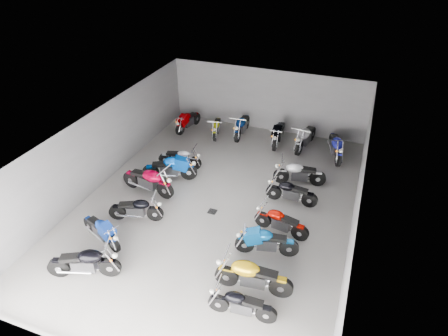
% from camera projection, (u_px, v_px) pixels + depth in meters
% --- Properties ---
extents(ground, '(14.00, 14.00, 0.00)m').
position_uv_depth(ground, '(217.00, 204.00, 15.50)').
color(ground, gray).
rests_on(ground, ground).
extents(wall_back, '(10.00, 0.10, 3.20)m').
position_uv_depth(wall_back, '(267.00, 100.00, 20.19)').
color(wall_back, slate).
rests_on(wall_back, ground).
extents(wall_left, '(0.10, 14.00, 3.20)m').
position_uv_depth(wall_left, '(102.00, 146.00, 16.13)').
color(wall_left, slate).
rests_on(wall_left, ground).
extents(wall_right, '(0.10, 14.00, 3.20)m').
position_uv_depth(wall_right, '(358.00, 198.00, 13.16)').
color(wall_right, slate).
rests_on(wall_right, ground).
extents(ceiling, '(10.00, 14.00, 0.04)m').
position_uv_depth(ceiling, '(216.00, 130.00, 13.78)').
color(ceiling, black).
rests_on(ceiling, wall_back).
extents(drain_grate, '(0.32, 0.32, 0.01)m').
position_uv_depth(drain_grate, '(212.00, 211.00, 15.10)').
color(drain_grate, black).
rests_on(drain_grate, ground).
extents(motorcycle_left_a, '(2.16, 0.94, 0.99)m').
position_uv_depth(motorcycle_left_a, '(85.00, 263.00, 12.13)').
color(motorcycle_left_a, black).
rests_on(motorcycle_left_a, ground).
extents(motorcycle_left_b, '(1.94, 0.89, 0.90)m').
position_uv_depth(motorcycle_left_b, '(101.00, 230.00, 13.46)').
color(motorcycle_left_b, black).
rests_on(motorcycle_left_b, ground).
extents(motorcycle_left_c, '(1.97, 0.72, 0.89)m').
position_uv_depth(motorcycle_left_c, '(136.00, 209.00, 14.45)').
color(motorcycle_left_c, black).
rests_on(motorcycle_left_c, ground).
extents(motorcycle_left_d, '(2.39, 0.55, 1.05)m').
position_uv_depth(motorcycle_left_d, '(148.00, 181.00, 15.86)').
color(motorcycle_left_d, black).
rests_on(motorcycle_left_d, ground).
extents(motorcycle_left_e, '(2.20, 1.04, 1.02)m').
position_uv_depth(motorcycle_left_e, '(170.00, 168.00, 16.66)').
color(motorcycle_left_e, black).
rests_on(motorcycle_left_e, ground).
extents(motorcycle_left_f, '(1.97, 0.45, 0.87)m').
position_uv_depth(motorcycle_left_f, '(180.00, 158.00, 17.55)').
color(motorcycle_left_f, black).
rests_on(motorcycle_left_f, ground).
extents(motorcycle_right_a, '(1.96, 0.42, 0.86)m').
position_uv_depth(motorcycle_right_a, '(241.00, 304.00, 10.91)').
color(motorcycle_right_a, black).
rests_on(motorcycle_right_a, ground).
extents(motorcycle_right_b, '(2.35, 0.52, 1.03)m').
position_uv_depth(motorcycle_right_b, '(252.00, 276.00, 11.64)').
color(motorcycle_right_b, black).
rests_on(motorcycle_right_b, ground).
extents(motorcycle_right_c, '(2.07, 0.64, 0.92)m').
position_uv_depth(motorcycle_right_c, '(266.00, 242.00, 12.96)').
color(motorcycle_right_c, black).
rests_on(motorcycle_right_c, ground).
extents(motorcycle_right_d, '(2.02, 0.52, 0.89)m').
position_uv_depth(motorcycle_right_d, '(281.00, 222.00, 13.84)').
color(motorcycle_right_d, black).
rests_on(motorcycle_right_d, ground).
extents(motorcycle_right_e, '(2.03, 0.39, 0.89)m').
position_uv_depth(motorcycle_right_e, '(291.00, 192.00, 15.34)').
color(motorcycle_right_e, black).
rests_on(motorcycle_right_e, ground).
extents(motorcycle_right_f, '(2.14, 0.65, 0.95)m').
position_uv_depth(motorcycle_right_f, '(299.00, 173.00, 16.41)').
color(motorcycle_right_f, black).
rests_on(motorcycle_right_f, ground).
extents(motorcycle_back_a, '(0.55, 2.06, 0.91)m').
position_uv_depth(motorcycle_back_a, '(188.00, 121.00, 20.71)').
color(motorcycle_back_a, black).
rests_on(motorcycle_back_a, ground).
extents(motorcycle_back_b, '(0.59, 1.90, 0.85)m').
position_uv_depth(motorcycle_back_b, '(217.00, 127.00, 20.17)').
color(motorcycle_back_b, black).
rests_on(motorcycle_back_b, ground).
extents(motorcycle_back_c, '(0.46, 2.28, 1.00)m').
position_uv_depth(motorcycle_back_c, '(242.00, 126.00, 20.12)').
color(motorcycle_back_c, black).
rests_on(motorcycle_back_c, ground).
extents(motorcycle_back_d, '(0.47, 2.30, 1.01)m').
position_uv_depth(motorcycle_back_d, '(279.00, 133.00, 19.40)').
color(motorcycle_back_d, black).
rests_on(motorcycle_back_d, ground).
extents(motorcycle_back_e, '(0.63, 2.38, 1.05)m').
position_uv_depth(motorcycle_back_e, '(305.00, 137.00, 19.00)').
color(motorcycle_back_e, black).
rests_on(motorcycle_back_e, ground).
extents(motorcycle_back_f, '(0.84, 2.30, 1.04)m').
position_uv_depth(motorcycle_back_f, '(336.00, 146.00, 18.26)').
color(motorcycle_back_f, black).
rests_on(motorcycle_back_f, ground).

